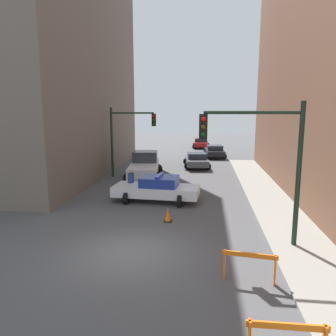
{
  "coord_description": "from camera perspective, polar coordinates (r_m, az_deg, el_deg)",
  "views": [
    {
      "loc": [
        2.59,
        -10.74,
        5.0
      ],
      "look_at": [
        0.52,
        7.28,
        1.79
      ],
      "focal_mm": 35.0,
      "sensor_mm": 36.0,
      "label": 1
    }
  ],
  "objects": [
    {
      "name": "parked_car_mid",
      "position": [
        35.5,
        8.11,
        2.94
      ],
      "size": [
        2.5,
        4.43,
        1.31
      ],
      "rotation": [
        0.0,
        0.0,
        0.08
      ],
      "color": "black",
      "rests_on": "ground_plane"
    },
    {
      "name": "police_car",
      "position": [
        18.15,
        -1.93,
        -3.6
      ],
      "size": [
        4.83,
        2.59,
        1.52
      ],
      "rotation": [
        0.0,
        0.0,
        1.49
      ],
      "color": "white",
      "rests_on": "ground_plane"
    },
    {
      "name": "barrier_front",
      "position": [
        7.61,
        19.96,
        -25.81
      ],
      "size": [
        1.6,
        0.16,
        0.9
      ],
      "rotation": [
        0.0,
        0.0,
        -0.0
      ],
      "color": "orange",
      "rests_on": "ground_plane"
    },
    {
      "name": "parked_car_far",
      "position": [
        44.27,
        5.78,
        4.38
      ],
      "size": [
        2.29,
        4.31,
        1.31
      ],
      "rotation": [
        0.0,
        0.0,
        0.01
      ],
      "color": "maroon",
      "rests_on": "ground_plane"
    },
    {
      "name": "white_truck",
      "position": [
        24.5,
        -4.13,
        0.39
      ],
      "size": [
        3.01,
        5.58,
        1.9
      ],
      "rotation": [
        0.0,
        0.0,
        0.11
      ],
      "color": "silver",
      "rests_on": "ground_plane"
    },
    {
      "name": "pedestrian_crossing",
      "position": [
        19.01,
        -6.45,
        -2.6
      ],
      "size": [
        0.41,
        0.41,
        1.66
      ],
      "rotation": [
        0.0,
        0.0,
        1.72
      ],
      "color": "#474C66",
      "rests_on": "ground_plane"
    },
    {
      "name": "sidewalk_right",
      "position": [
        12.36,
        23.71,
        -14.42
      ],
      "size": [
        2.4,
        44.0,
        0.12
      ],
      "color": "gray",
      "rests_on": "ground_plane"
    },
    {
      "name": "building_corner_left",
      "position": [
        29.22,
        -25.11,
        19.79
      ],
      "size": [
        14.0,
        20.0,
        20.8
      ],
      "color": "#6B6056",
      "rests_on": "ground_plane"
    },
    {
      "name": "parked_car_near",
      "position": [
        29.03,
        5.0,
        1.43
      ],
      "size": [
        2.56,
        4.46,
        1.31
      ],
      "rotation": [
        0.0,
        0.0,
        0.1
      ],
      "color": "#474C51",
      "rests_on": "ground_plane"
    },
    {
      "name": "traffic_light_far",
      "position": [
        24.63,
        -7.34,
        6.22
      ],
      "size": [
        3.44,
        0.35,
        5.2
      ],
      "color": "black",
      "rests_on": "ground_plane"
    },
    {
      "name": "ground_plane",
      "position": [
        12.12,
        -6.59,
        -14.39
      ],
      "size": [
        120.0,
        120.0,
        0.0
      ],
      "primitive_type": "plane",
      "color": "#4C4C4F"
    },
    {
      "name": "traffic_light_near",
      "position": [
        12.13,
        16.68,
        2.65
      ],
      "size": [
        3.64,
        0.35,
        5.2
      ],
      "color": "black",
      "rests_on": "sidewalk_right"
    },
    {
      "name": "traffic_cone",
      "position": [
        15.01,
        -0.04,
        -8.14
      ],
      "size": [
        0.36,
        0.36,
        0.66
      ],
      "color": "black",
      "rests_on": "ground_plane"
    },
    {
      "name": "barrier_mid",
      "position": [
        10.25,
        14.0,
        -15.59
      ],
      "size": [
        1.59,
        0.38,
        0.9
      ],
      "rotation": [
        0.0,
        0.0,
        -0.15
      ],
      "color": "orange",
      "rests_on": "ground_plane"
    }
  ]
}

